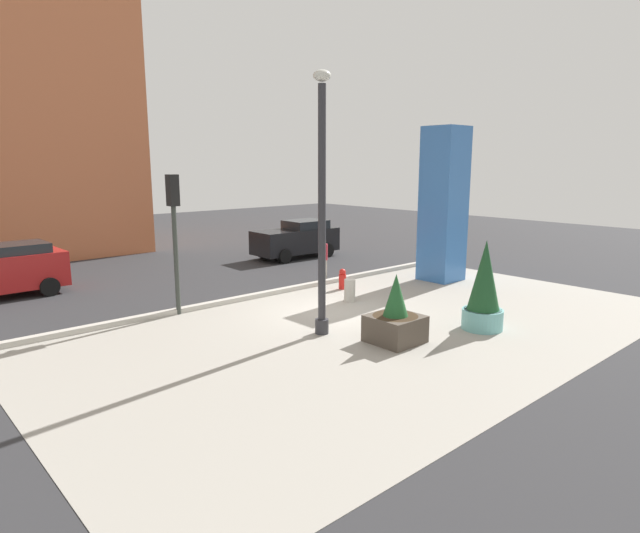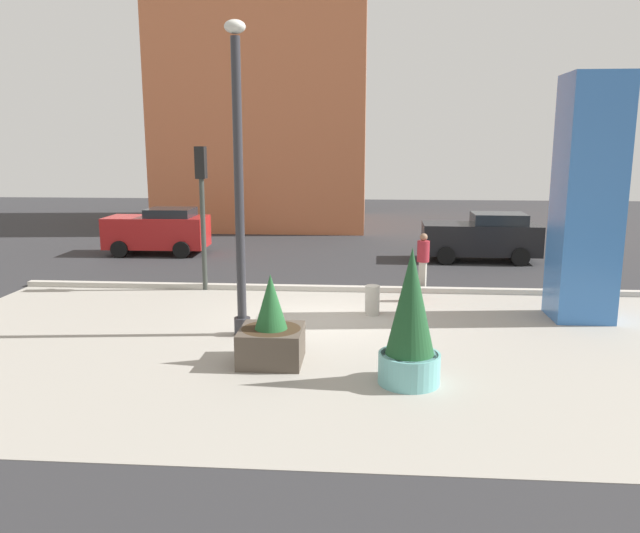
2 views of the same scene
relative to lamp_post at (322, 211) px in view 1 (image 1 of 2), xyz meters
The scene contains 13 objects.
ground_plane 6.37m from the lamp_post, 72.58° to the left, with size 60.00×60.00×0.00m, color #2D2D30.
plaza_pavement 3.73m from the lamp_post, 25.50° to the right, with size 18.00×10.00×0.02m, color #9E998E.
curb_strip 5.62m from the lamp_post, 69.33° to the left, with size 18.00×0.24×0.16m, color #B7B2A8.
lamp_post is the anchor object (origin of this frame).
art_pillar_blue 8.17m from the lamp_post, 13.74° to the left, with size 1.36×1.36×5.80m, color #3870BC.
potted_plant_mid_plaza 3.30m from the lamp_post, 62.05° to the right, with size 1.21×1.21×1.76m.
potted_plant_near_left 4.89m from the lamp_post, 36.58° to the right, with size 1.10×1.10×2.46m.
fire_hydrant 5.93m from the lamp_post, 39.85° to the left, with size 0.36×0.26×0.75m.
concrete_bollard 4.51m from the lamp_post, 32.88° to the left, with size 0.36×0.36×0.75m, color #B2ADA3.
traffic_light_corner 4.70m from the lamp_post, 114.65° to the left, with size 0.28×0.42×4.14m.
car_curb_east 11.65m from the lamp_post, 117.67° to the left, with size 3.86×2.02×1.78m.
car_curb_west 12.05m from the lamp_post, 53.92° to the left, with size 4.19×2.03×1.76m.
pedestrian_by_curb 6.95m from the lamp_post, 47.68° to the left, with size 0.44×0.44×1.65m.
Camera 1 is at (-10.78, -11.40, 4.46)m, focal length 30.20 mm.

